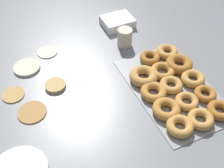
{
  "coord_description": "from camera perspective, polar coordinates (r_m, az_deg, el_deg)",
  "views": [
    {
      "loc": [
        -0.74,
        0.21,
        0.79
      ],
      "look_at": [
        -0.08,
        -0.09,
        0.04
      ],
      "focal_mm": 45.0,
      "sensor_mm": 36.0,
      "label": 1
    }
  ],
  "objects": [
    {
      "name": "pancake_4",
      "position": [
        1.27,
        -12.99,
        6.45
      ],
      "size": [
        0.09,
        0.09,
        0.01
      ],
      "primitive_type": "cylinder",
      "color": "silver",
      "rests_on": "ground_plane"
    },
    {
      "name": "pancake_1",
      "position": [
        1.04,
        -15.95,
        -5.43
      ],
      "size": [
        0.1,
        0.1,
        0.01
      ],
      "primitive_type": "cylinder",
      "color": "#B27F42",
      "rests_on": "ground_plane"
    },
    {
      "name": "ground_plane",
      "position": [
        1.1,
        -6.12,
        -0.08
      ],
      "size": [
        3.0,
        3.0,
        0.0
      ],
      "primitive_type": "plane",
      "color": "gray"
    },
    {
      "name": "container_stack",
      "position": [
        1.4,
        1.12,
        12.57
      ],
      "size": [
        0.12,
        0.15,
        0.04
      ],
      "color": "white",
      "rests_on": "ground_plane"
    },
    {
      "name": "donut_tray",
      "position": [
        1.09,
        12.33,
        -0.27
      ],
      "size": [
        0.46,
        0.29,
        0.04
      ],
      "color": "#93969B",
      "rests_on": "ground_plane"
    },
    {
      "name": "paper_cup",
      "position": [
        1.26,
        2.61,
        9.42
      ],
      "size": [
        0.07,
        0.07,
        0.08
      ],
      "color": "beige",
      "rests_on": "ground_plane"
    },
    {
      "name": "pancake_0",
      "position": [
        1.21,
        -16.92,
        3.23
      ],
      "size": [
        0.11,
        0.11,
        0.01
      ],
      "primitive_type": "cylinder",
      "color": "beige",
      "rests_on": "ground_plane"
    },
    {
      "name": "pancake_2",
      "position": [
        1.1,
        -11.44,
        -0.27
      ],
      "size": [
        0.08,
        0.08,
        0.01
      ],
      "primitive_type": "cylinder",
      "color": "tan",
      "rests_on": "ground_plane"
    },
    {
      "name": "pancake_3",
      "position": [
        1.12,
        -19.46,
        -1.98
      ],
      "size": [
        0.08,
        0.08,
        0.01
      ],
      "primitive_type": "cylinder",
      "color": "tan",
      "rests_on": "ground_plane"
    }
  ]
}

